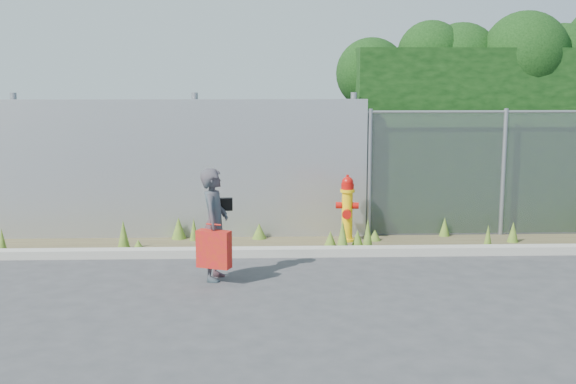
% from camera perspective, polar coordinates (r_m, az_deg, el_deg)
% --- Properties ---
extents(ground, '(80.00, 80.00, 0.00)m').
position_cam_1_polar(ground, '(8.70, 2.32, -8.02)').
color(ground, '#37383A').
rests_on(ground, ground).
extents(curb, '(16.00, 0.22, 0.12)m').
position_cam_1_polar(curb, '(10.41, 1.58, -4.74)').
color(curb, '#A09D91').
rests_on(curb, ground).
extents(weed_strip, '(16.00, 1.24, 0.54)m').
position_cam_1_polar(weed_strip, '(11.00, 3.98, -3.73)').
color(weed_strip, '#4C432B').
rests_on(weed_strip, ground).
extents(corrugated_fence, '(8.50, 0.21, 2.30)m').
position_cam_1_polar(corrugated_fence, '(11.68, -14.90, 1.70)').
color(corrugated_fence, '#A1A3A8').
rests_on(corrugated_fence, ground).
extents(chainlink_fence, '(6.50, 0.07, 2.05)m').
position_cam_1_polar(chainlink_fence, '(12.39, 21.25, 1.47)').
color(chainlink_fence, gray).
rests_on(chainlink_fence, ground).
extents(hedge, '(7.58, 1.95, 3.85)m').
position_cam_1_polar(hedge, '(13.42, 21.26, 6.18)').
color(hedge, black).
rests_on(hedge, ground).
extents(fire_hydrant, '(0.35, 0.32, 1.06)m').
position_cam_1_polar(fire_hydrant, '(11.19, 4.71, -1.40)').
color(fire_hydrant, yellow).
rests_on(fire_hydrant, ground).
extents(woman, '(0.41, 0.56, 1.43)m').
position_cam_1_polar(woman, '(9.15, -5.84, -2.56)').
color(woman, '#0F595F').
rests_on(woman, ground).
extents(red_tote_bag, '(0.42, 0.16, 0.56)m').
position_cam_1_polar(red_tote_bag, '(9.00, -5.87, -4.50)').
color(red_tote_bag, '#B42F0A').
extents(black_shoulder_bag, '(0.21, 0.09, 0.16)m').
position_cam_1_polar(black_shoulder_bag, '(9.30, -5.06, -0.97)').
color(black_shoulder_bag, black).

